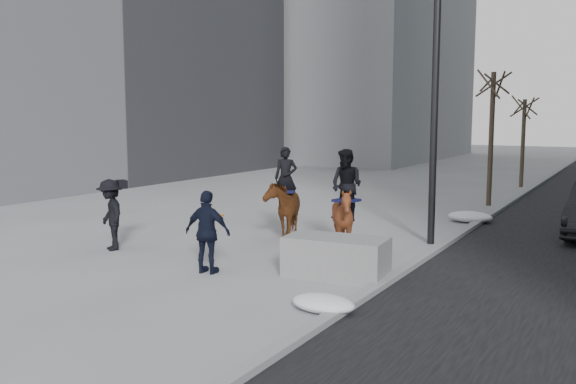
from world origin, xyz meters
The scene contains 11 objects.
ground centered at (0.00, 0.00, 0.00)m, with size 120.00×120.00×0.00m, color gray.
curb centered at (3.00, 10.00, 0.06)m, with size 0.25×90.00×0.12m, color gray.
planter centered at (1.90, -0.10, 0.41)m, with size 2.07×1.04×0.83m, color gray.
tree_near centered at (2.40, 11.84, 2.70)m, with size 1.20×1.20×5.41m, color #34251E, non-canonical shape.
tree_far centered at (2.40, 18.72, 2.25)m, with size 1.20×1.20×4.50m, color #34291E, non-canonical shape.
mounted_left centered at (-1.10, 2.84, 0.92)m, with size 1.58×2.09×2.46m.
mounted_right centered at (1.18, 1.82, 1.01)m, with size 1.60×1.73×2.52m.
feeder centered at (-0.55, -1.20, 0.88)m, with size 1.08×0.93×1.75m.
camera_crew centered at (-4.00, -0.60, 0.89)m, with size 1.31×1.14×1.75m.
lamppost centered at (2.60, 4.04, 4.99)m, with size 0.25×1.03×9.09m.
snow_piles centered at (2.70, 4.16, 0.16)m, with size 1.36×10.88×0.35m.
Camera 1 is at (7.20, -11.17, 3.29)m, focal length 38.00 mm.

